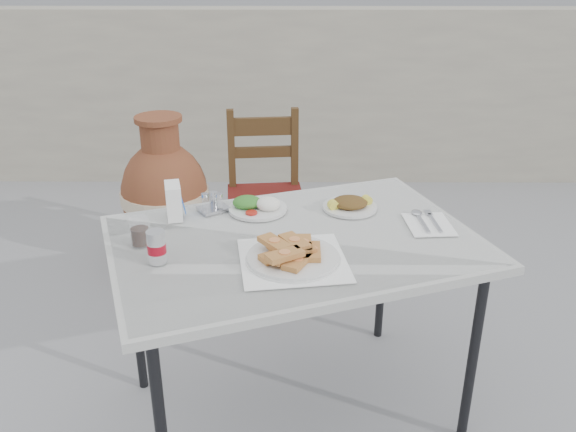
{
  "coord_description": "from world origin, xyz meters",
  "views": [
    {
      "loc": [
        0.13,
        -1.78,
        1.61
      ],
      "look_at": [
        0.12,
        0.06,
        0.78
      ],
      "focal_mm": 38.0,
      "sensor_mm": 36.0,
      "label": 1
    }
  ],
  "objects_px": {
    "condiment_caddy": "(213,204)",
    "chair": "(265,195)",
    "napkin_holder": "(174,201)",
    "terracotta_urn": "(165,196)",
    "cola_glass": "(140,233)",
    "cafe_table": "(295,252)",
    "salad_chopped_plate": "(350,204)",
    "salad_rice_plate": "(257,205)",
    "soda_can": "(157,247)",
    "pide_plate": "(293,252)"
  },
  "relations": [
    {
      "from": "cola_glass",
      "to": "pide_plate",
      "type": "bearing_deg",
      "value": -12.63
    },
    {
      "from": "cafe_table",
      "to": "cola_glass",
      "type": "distance_m",
      "value": 0.5
    },
    {
      "from": "cafe_table",
      "to": "chair",
      "type": "relative_size",
      "value": 1.63
    },
    {
      "from": "napkin_holder",
      "to": "condiment_caddy",
      "type": "relative_size",
      "value": 0.96
    },
    {
      "from": "pide_plate",
      "to": "salad_rice_plate",
      "type": "relative_size",
      "value": 1.72
    },
    {
      "from": "pide_plate",
      "to": "cola_glass",
      "type": "height_order",
      "value": "cola_glass"
    },
    {
      "from": "salad_rice_plate",
      "to": "terracotta_urn",
      "type": "xyz_separation_m",
      "value": [
        -0.55,
        0.97,
        -0.36
      ]
    },
    {
      "from": "salad_chopped_plate",
      "to": "napkin_holder",
      "type": "height_order",
      "value": "napkin_holder"
    },
    {
      "from": "salad_chopped_plate",
      "to": "condiment_caddy",
      "type": "height_order",
      "value": "condiment_caddy"
    },
    {
      "from": "soda_can",
      "to": "salad_chopped_plate",
      "type": "bearing_deg",
      "value": 33.52
    },
    {
      "from": "napkin_holder",
      "to": "terracotta_urn",
      "type": "relative_size",
      "value": 0.15
    },
    {
      "from": "salad_chopped_plate",
      "to": "cola_glass",
      "type": "height_order",
      "value": "cola_glass"
    },
    {
      "from": "chair",
      "to": "terracotta_urn",
      "type": "xyz_separation_m",
      "value": [
        -0.54,
        0.14,
        -0.06
      ]
    },
    {
      "from": "salad_chopped_plate",
      "to": "condiment_caddy",
      "type": "bearing_deg",
      "value": -177.48
    },
    {
      "from": "salad_rice_plate",
      "to": "napkin_holder",
      "type": "distance_m",
      "value": 0.3
    },
    {
      "from": "cola_glass",
      "to": "chair",
      "type": "xyz_separation_m",
      "value": [
        0.35,
        1.09,
        -0.32
      ]
    },
    {
      "from": "salad_chopped_plate",
      "to": "cola_glass",
      "type": "bearing_deg",
      "value": -157.52
    },
    {
      "from": "soda_can",
      "to": "condiment_caddy",
      "type": "xyz_separation_m",
      "value": [
        0.12,
        0.39,
        -0.03
      ]
    },
    {
      "from": "salad_rice_plate",
      "to": "soda_can",
      "type": "relative_size",
      "value": 2.06
    },
    {
      "from": "chair",
      "to": "terracotta_urn",
      "type": "bearing_deg",
      "value": 159.65
    },
    {
      "from": "soda_can",
      "to": "cola_glass",
      "type": "distance_m",
      "value": 0.14
    },
    {
      "from": "chair",
      "to": "salad_chopped_plate",
      "type": "bearing_deg",
      "value": -72.42
    },
    {
      "from": "cola_glass",
      "to": "chair",
      "type": "bearing_deg",
      "value": 72.16
    },
    {
      "from": "salad_rice_plate",
      "to": "chair",
      "type": "xyz_separation_m",
      "value": [
        -0.01,
        0.82,
        -0.3
      ]
    },
    {
      "from": "salad_chopped_plate",
      "to": "condiment_caddy",
      "type": "relative_size",
      "value": 1.54
    },
    {
      "from": "pide_plate",
      "to": "salad_rice_plate",
      "type": "bearing_deg",
      "value": 108.84
    },
    {
      "from": "cola_glass",
      "to": "terracotta_urn",
      "type": "xyz_separation_m",
      "value": [
        -0.19,
        1.24,
        -0.38
      ]
    },
    {
      "from": "salad_chopped_plate",
      "to": "soda_can",
      "type": "xyz_separation_m",
      "value": [
        -0.62,
        -0.41,
        0.03
      ]
    },
    {
      "from": "cola_glass",
      "to": "napkin_holder",
      "type": "distance_m",
      "value": 0.22
    },
    {
      "from": "cafe_table",
      "to": "salad_rice_plate",
      "type": "bearing_deg",
      "value": 120.91
    },
    {
      "from": "cola_glass",
      "to": "napkin_holder",
      "type": "bearing_deg",
      "value": 70.54
    },
    {
      "from": "condiment_caddy",
      "to": "chair",
      "type": "relative_size",
      "value": 0.15
    },
    {
      "from": "pide_plate",
      "to": "salad_chopped_plate",
      "type": "distance_m",
      "value": 0.45
    },
    {
      "from": "salad_rice_plate",
      "to": "soda_can",
      "type": "xyz_separation_m",
      "value": [
        -0.28,
        -0.39,
        0.03
      ]
    },
    {
      "from": "condiment_caddy",
      "to": "pide_plate",
      "type": "bearing_deg",
      "value": -52.59
    },
    {
      "from": "salad_chopped_plate",
      "to": "napkin_holder",
      "type": "bearing_deg",
      "value": -172.59
    },
    {
      "from": "salad_rice_plate",
      "to": "salad_chopped_plate",
      "type": "bearing_deg",
      "value": 3.1
    },
    {
      "from": "cafe_table",
      "to": "napkin_holder",
      "type": "height_order",
      "value": "napkin_holder"
    },
    {
      "from": "salad_rice_plate",
      "to": "condiment_caddy",
      "type": "relative_size",
      "value": 1.64
    },
    {
      "from": "cafe_table",
      "to": "cola_glass",
      "type": "xyz_separation_m",
      "value": [
        -0.49,
        -0.04,
        0.09
      ]
    },
    {
      "from": "condiment_caddy",
      "to": "terracotta_urn",
      "type": "distance_m",
      "value": 1.11
    },
    {
      "from": "napkin_holder",
      "to": "soda_can",
      "type": "bearing_deg",
      "value": -102.11
    },
    {
      "from": "cafe_table",
      "to": "condiment_caddy",
      "type": "relative_size",
      "value": 10.77
    },
    {
      "from": "salad_chopped_plate",
      "to": "cola_glass",
      "type": "xyz_separation_m",
      "value": [
        -0.7,
        -0.29,
        0.02
      ]
    },
    {
      "from": "salad_chopped_plate",
      "to": "salad_rice_plate",
      "type": "bearing_deg",
      "value": -176.9
    },
    {
      "from": "salad_chopped_plate",
      "to": "chair",
      "type": "height_order",
      "value": "chair"
    },
    {
      "from": "cafe_table",
      "to": "pide_plate",
      "type": "distance_m",
      "value": 0.17
    },
    {
      "from": "condiment_caddy",
      "to": "chair",
      "type": "bearing_deg",
      "value": 79.7
    },
    {
      "from": "cafe_table",
      "to": "terracotta_urn",
      "type": "bearing_deg",
      "value": 119.75
    },
    {
      "from": "salad_rice_plate",
      "to": "chair",
      "type": "relative_size",
      "value": 0.25
    }
  ]
}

